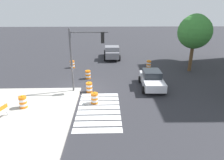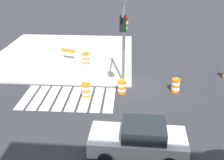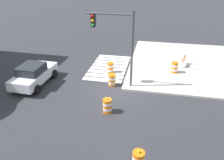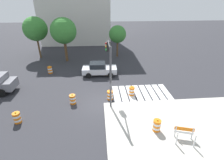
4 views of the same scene
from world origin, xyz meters
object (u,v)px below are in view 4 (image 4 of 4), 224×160
object	(u,v)px
traffic_barrel_median_far	(50,70)
traffic_barrel_far_curb	(110,95)
traffic_barrel_near_corner	(132,91)
traffic_barrel_median_near	(73,99)
traffic_barrel_on_sidewalk	(157,125)
street_tree_streetside_far	(63,31)
sports_car	(99,69)
traffic_light_pole	(109,63)
street_tree_streetside_mid	(118,34)
construction_barricade	(184,133)
street_tree_streetside_near	(35,29)
traffic_barrel_crosswalk_end	(17,118)

from	to	relation	value
traffic_barrel_median_far	traffic_barrel_far_curb	xyz separation A→B (m)	(7.37, -6.93, 0.00)
traffic_barrel_near_corner	traffic_barrel_median_near	xyz separation A→B (m)	(-5.78, -1.02, 0.00)
traffic_barrel_on_sidewalk	street_tree_streetside_far	size ratio (longest dim) A/B	0.16
sports_car	traffic_barrel_near_corner	distance (m)	6.19
traffic_barrel_far_curb	traffic_light_pole	bearing A→B (deg)	-99.57
street_tree_streetside_mid	sports_car	bearing A→B (deg)	-113.39
traffic_barrel_median_far	traffic_barrel_far_curb	world-z (taller)	same
traffic_barrel_median_far	street_tree_streetside_mid	size ratio (longest dim) A/B	0.20
construction_barricade	street_tree_streetside_near	distance (m)	24.87
traffic_barrel_crosswalk_end	traffic_barrel_on_sidewalk	size ratio (longest dim) A/B	1.00
traffic_barrel_near_corner	street_tree_streetside_near	xyz separation A→B (m)	(-12.79, 13.02, 4.15)
traffic_barrel_on_sidewalk	traffic_light_pole	bearing A→B (deg)	125.29
traffic_barrel_median_near	traffic_barrel_median_far	bearing A→B (deg)	117.62
traffic_light_pole	street_tree_streetside_mid	distance (m)	13.68
traffic_barrel_median_far	construction_barricade	world-z (taller)	construction_barricade
traffic_barrel_median_far	traffic_light_pole	size ratio (longest dim) A/B	0.19
traffic_barrel_median_far	street_tree_streetside_mid	distance (m)	11.89
street_tree_streetside_far	traffic_barrel_on_sidewalk	bearing A→B (deg)	-61.11
traffic_barrel_far_curb	traffic_light_pole	xyz separation A→B (m)	(-0.05, -0.29, 3.46)
traffic_barrel_median_far	street_tree_streetside_near	bearing A→B (deg)	115.32
traffic_barrel_median_near	street_tree_streetside_far	world-z (taller)	street_tree_streetside_far
traffic_barrel_median_far	street_tree_streetside_near	xyz separation A→B (m)	(-3.16, 6.69, 4.15)
traffic_barrel_on_sidewalk	construction_barricade	world-z (taller)	traffic_barrel_on_sidewalk
traffic_barrel_median_near	traffic_barrel_crosswalk_end	bearing A→B (deg)	-150.10
traffic_light_pole	traffic_barrel_near_corner	bearing A→B (deg)	21.17
traffic_barrel_median_near	street_tree_streetside_mid	world-z (taller)	street_tree_streetside_mid
traffic_barrel_median_near	street_tree_streetside_mid	distance (m)	15.12
traffic_barrel_far_curb	traffic_barrel_on_sidewalk	bearing A→B (deg)	-56.82
sports_car	street_tree_streetside_mid	bearing A→B (deg)	66.61
traffic_barrel_on_sidewalk	street_tree_streetside_near	xyz separation A→B (m)	(-13.61, 18.32, 4.00)
street_tree_streetside_near	traffic_barrel_on_sidewalk	bearing A→B (deg)	-53.40
street_tree_streetside_near	sports_car	bearing A→B (deg)	-38.91
traffic_barrel_on_sidewalk	street_tree_streetside_mid	world-z (taller)	street_tree_streetside_mid
sports_car	traffic_barrel_on_sidewalk	world-z (taller)	sports_car
traffic_barrel_crosswalk_end	traffic_barrel_median_far	xyz separation A→B (m)	(0.19, 9.68, 0.00)
street_tree_streetside_mid	traffic_barrel_crosswalk_end	bearing A→B (deg)	-121.51
traffic_barrel_near_corner	traffic_barrel_far_curb	bearing A→B (deg)	-165.03
street_tree_streetside_near	traffic_barrel_far_curb	bearing A→B (deg)	-52.28
construction_barricade	sports_car	bearing A→B (deg)	115.80
construction_barricade	street_tree_streetside_far	xyz separation A→B (m)	(-10.56, 17.27, 3.88)
sports_car	traffic_barrel_median_near	world-z (taller)	sports_car
traffic_light_pole	sports_car	bearing A→B (deg)	98.30
traffic_barrel_median_near	traffic_barrel_median_far	distance (m)	8.30
traffic_barrel_far_curb	construction_barricade	distance (m)	7.36
traffic_barrel_median_far	construction_barricade	bearing A→B (deg)	-46.42
traffic_barrel_median_far	construction_barricade	distance (m)	17.44
traffic_barrel_crosswalk_end	traffic_light_pole	distance (m)	8.62
traffic_barrel_crosswalk_end	construction_barricade	size ratio (longest dim) A/B	0.73
traffic_barrel_crosswalk_end	street_tree_streetside_near	size ratio (longest dim) A/B	0.16
street_tree_streetside_mid	street_tree_streetside_far	size ratio (longest dim) A/B	0.78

